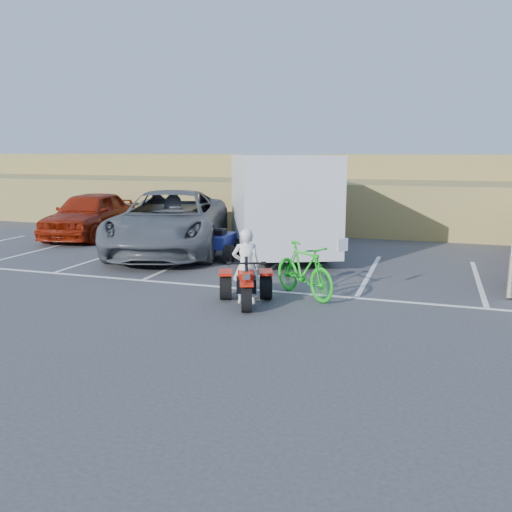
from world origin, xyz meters
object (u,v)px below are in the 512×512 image
(green_dirt_bike, at_px, (304,270))
(cargo_trailer, at_px, (278,200))
(rider, at_px, (246,266))
(quad_atv_blue, at_px, (219,259))
(grey_pickup, at_px, (170,222))
(red_car, at_px, (90,214))
(quad_atv_green, at_px, (275,259))
(red_trike_atv, at_px, (246,304))

(green_dirt_bike, height_order, cargo_trailer, cargo_trailer)
(rider, relative_size, quad_atv_blue, 1.03)
(grey_pickup, distance_m, quad_atv_blue, 2.35)
(cargo_trailer, bearing_deg, rider, -104.07)
(rider, xyz_separation_m, red_car, (-8.68, 6.83, 0.06))
(quad_atv_green, bearing_deg, rider, -72.87)
(green_dirt_bike, xyz_separation_m, quad_atv_green, (-1.83, 4.01, -0.61))
(grey_pickup, relative_size, quad_atv_blue, 4.48)
(grey_pickup, distance_m, cargo_trailer, 3.58)
(red_car, relative_size, quad_atv_green, 3.75)
(quad_atv_blue, bearing_deg, red_trike_atv, -65.39)
(red_trike_atv, distance_m, quad_atv_blue, 5.06)
(rider, height_order, grey_pickup, grey_pickup)
(quad_atv_blue, bearing_deg, quad_atv_green, 15.92)
(rider, distance_m, green_dirt_bike, 1.39)
(red_car, xyz_separation_m, quad_atv_green, (7.92, -1.95, -0.87))
(green_dirt_bike, distance_m, grey_pickup, 6.87)
(grey_pickup, relative_size, red_car, 1.38)
(quad_atv_blue, relative_size, quad_atv_green, 1.16)
(quad_atv_green, bearing_deg, red_trike_atv, -72.54)
(grey_pickup, distance_m, quad_atv_green, 3.74)
(rider, height_order, quad_atv_blue, rider)
(red_trike_atv, relative_size, cargo_trailer, 0.22)
(grey_pickup, height_order, cargo_trailer, cargo_trailer)
(green_dirt_bike, relative_size, quad_atv_green, 1.50)
(rider, distance_m, quad_atv_blue, 4.98)
(red_car, bearing_deg, grey_pickup, -31.42)
(rider, relative_size, green_dirt_bike, 0.79)
(cargo_trailer, bearing_deg, red_trike_atv, -103.82)
(green_dirt_bike, bearing_deg, red_car, 98.36)
(rider, bearing_deg, green_dirt_bike, -160.91)
(green_dirt_bike, bearing_deg, grey_pickup, 92.29)
(red_car, height_order, cargo_trailer, cargo_trailer)
(green_dirt_bike, bearing_deg, red_trike_atv, 174.78)
(quad_atv_green, bearing_deg, grey_pickup, -174.33)
(red_car, distance_m, quad_atv_green, 8.20)
(green_dirt_bike, bearing_deg, rider, 169.10)
(rider, distance_m, red_car, 11.05)
(green_dirt_bike, relative_size, cargo_trailer, 0.28)
(quad_atv_green, bearing_deg, red_car, 174.42)
(red_trike_atv, xyz_separation_m, grey_pickup, (-4.43, 5.19, 0.98))
(rider, xyz_separation_m, green_dirt_bike, (1.06, 0.87, -0.20))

